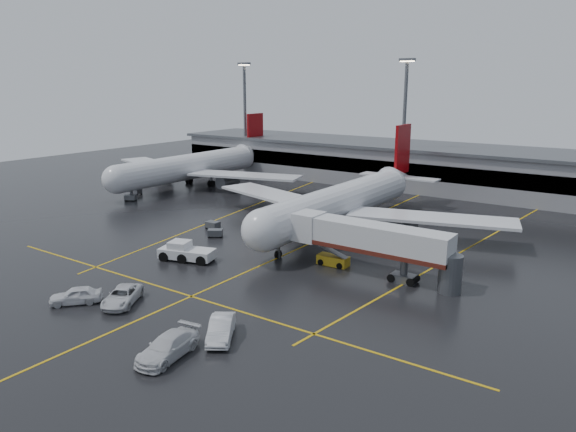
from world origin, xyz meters
The scene contains 22 objects.
ground centered at (0.00, 0.00, 0.00)m, with size 220.00×220.00×0.00m, color black.
apron_line_centre centered at (0.00, 0.00, 0.01)m, with size 0.25×90.00×0.02m, color gold.
apron_line_stop centered at (0.00, -22.00, 0.01)m, with size 60.00×0.25×0.02m, color gold.
apron_line_left centered at (-20.00, 10.00, 0.01)m, with size 0.25×70.00×0.02m, color gold.
apron_line_right centered at (18.00, 10.00, 0.01)m, with size 0.25×70.00×0.02m, color gold.
terminal centered at (0.00, 47.93, 4.32)m, with size 122.00×19.00×8.60m.
light_mast_left centered at (-45.00, 42.00, 14.47)m, with size 3.00×1.20×25.45m.
light_mast_mid centered at (-5.00, 42.00, 14.47)m, with size 3.00×1.20×25.45m.
main_airliner centered at (0.00, 9.70, 4.21)m, with size 48.80×45.60×14.10m.
second_airliner centered at (-42.00, 21.70, 4.21)m, with size 48.80×45.60×14.10m.
jet_bridge centered at (11.87, -6.00, 3.93)m, with size 19.90×3.40×6.05m.
pushback_tractor centered at (-8.75, -14.08, 0.95)m, with size 7.19×4.57×2.39m.
belt_loader centered at (6.89, -5.43, 0.58)m, with size 3.80×1.88×2.37m.
service_van_a centered at (-4.18, -27.17, 0.79)m, with size 2.62×5.69×1.58m, color silver.
service_van_b centered at (7.34, -31.93, 0.89)m, with size 2.50×6.16×1.79m, color silver.
service_van_c centered at (8.64, -27.15, 0.89)m, with size 1.87×5.38×1.77m, color silver.
service_van_d centered at (-7.97, -29.67, 0.84)m, with size 1.97×4.91×1.67m, color silver.
baggage_cart_a centered at (-12.57, -4.60, 0.63)m, with size 2.38×2.21×1.12m.
baggage_cart_b centered at (-15.82, -1.59, 0.63)m, with size 2.00×1.31×1.12m.
baggage_cart_c centered at (-13.31, 6.93, 0.63)m, with size 2.36×2.01×1.12m.
baggage_cart_d centered at (-45.10, 8.67, 0.63)m, with size 2.01×1.31×1.12m.
baggage_cart_e centered at (-41.36, 4.24, 0.63)m, with size 2.38×2.14×1.12m.
Camera 1 is at (36.98, -58.02, 21.02)m, focal length 33.53 mm.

